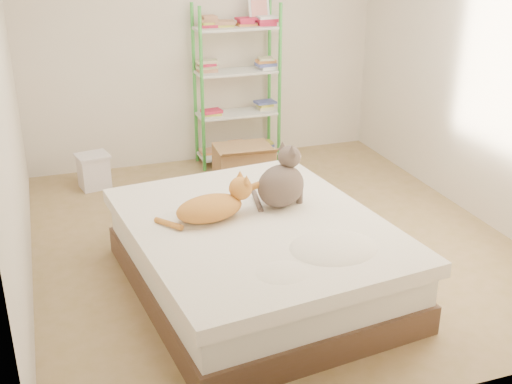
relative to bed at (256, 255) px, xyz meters
name	(u,v)px	position (x,y,z in m)	size (l,w,h in m)	color
room	(272,86)	(0.36, 0.70, 1.04)	(3.81, 4.21, 2.61)	tan
bed	(256,255)	(0.00, 0.00, 0.00)	(1.89, 2.25, 0.53)	#513826
orange_cat	(209,205)	(-0.30, 0.13, 0.38)	(0.57, 0.31, 0.23)	gold
grey_cat	(281,177)	(0.26, 0.20, 0.49)	(0.33, 0.40, 0.45)	#68574C
shelf_unit	(237,85)	(0.67, 2.58, 0.59)	(0.88, 0.36, 1.74)	green
cardboard_box	(244,165)	(0.53, 1.94, -0.07)	(0.58, 0.56, 0.45)	#9D7C47
white_bin	(94,171)	(-0.91, 2.32, -0.09)	(0.35, 0.32, 0.35)	silver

